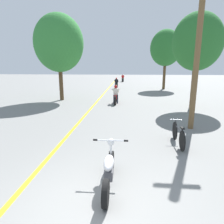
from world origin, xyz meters
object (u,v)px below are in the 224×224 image
(motorcycle_foreground, at_px, (109,169))
(bicycle_parked, at_px, (178,135))
(roadside_tree_left, at_px, (59,43))
(motorcycle_rider_mid, at_px, (116,85))
(roadside_tree_right_far, at_px, (166,48))
(motorcycle_rider_lead, at_px, (116,96))
(roadside_tree_right_near, at_px, (198,42))
(utility_pole, at_px, (197,55))
(motorcycle_rider_far, at_px, (123,79))

(motorcycle_foreground, height_order, bicycle_parked, motorcycle_foreground)
(roadside_tree_left, distance_m, motorcycle_rider_mid, 10.30)
(bicycle_parked, bearing_deg, roadside_tree_right_far, 82.03)
(motorcycle_rider_lead, bearing_deg, roadside_tree_right_near, -12.65)
(roadside_tree_right_far, bearing_deg, motorcycle_rider_mid, -178.60)
(utility_pole, xyz_separation_m, motorcycle_rider_lead, (-3.83, 5.98, -2.73))
(roadside_tree_right_near, height_order, roadside_tree_left, roadside_tree_left)
(roadside_tree_left, height_order, motorcycle_foreground, roadside_tree_left)
(roadside_tree_left, relative_size, motorcycle_foreground, 3.46)
(roadside_tree_left, height_order, motorcycle_rider_lead, roadside_tree_left)
(utility_pole, bearing_deg, roadside_tree_right_near, 72.78)
(roadside_tree_left, distance_m, motorcycle_rider_far, 20.55)
(motorcycle_rider_lead, relative_size, motorcycle_rider_mid, 1.01)
(roadside_tree_left, relative_size, bicycle_parked, 3.78)
(roadside_tree_right_far, distance_m, motorcycle_rider_mid, 7.21)
(utility_pole, bearing_deg, motorcycle_rider_lead, 122.64)
(motorcycle_foreground, relative_size, motorcycle_rider_lead, 0.94)
(roadside_tree_left, bearing_deg, motorcycle_rider_lead, -14.16)
(motorcycle_rider_lead, bearing_deg, utility_pole, -57.36)
(roadside_tree_right_near, height_order, motorcycle_rider_mid, roadside_tree_right_near)
(roadside_tree_right_far, height_order, motorcycle_foreground, roadside_tree_right_far)
(motorcycle_foreground, bearing_deg, motorcycle_rider_lead, 92.63)
(roadside_tree_right_near, relative_size, roadside_tree_right_far, 0.89)
(motorcycle_rider_lead, height_order, motorcycle_rider_mid, motorcycle_rider_lead)
(utility_pole, bearing_deg, roadside_tree_right_far, 84.80)
(motorcycle_rider_mid, bearing_deg, motorcycle_rider_lead, -86.97)
(roadside_tree_right_near, xyz_separation_m, motorcycle_rider_mid, (-5.83, 10.91, -3.77))
(roadside_tree_right_near, relative_size, bicycle_parked, 3.41)
(roadside_tree_left, bearing_deg, roadside_tree_right_near, -13.35)
(motorcycle_rider_mid, xyz_separation_m, motorcycle_rider_far, (0.50, 11.07, -0.00))
(motorcycle_rider_mid, bearing_deg, roadside_tree_right_far, 1.40)
(motorcycle_rider_far, relative_size, bicycle_parked, 1.12)
(roadside_tree_right_near, xyz_separation_m, roadside_tree_right_far, (-0.04, 11.05, 0.53))
(motorcycle_rider_mid, bearing_deg, bicycle_parked, -79.52)
(motorcycle_foreground, xyz_separation_m, motorcycle_rider_far, (-0.51, 31.55, 0.09))
(roadside_tree_left, bearing_deg, motorcycle_rider_mid, 64.44)
(roadside_tree_right_far, relative_size, motorcycle_rider_lead, 3.31)
(motorcycle_rider_mid, bearing_deg, roadside_tree_left, -115.56)
(motorcycle_foreground, bearing_deg, roadside_tree_left, 113.17)
(roadside_tree_right_near, distance_m, bicycle_parked, 8.28)
(motorcycle_rider_far, bearing_deg, motorcycle_rider_mid, -92.57)
(motorcycle_rider_lead, bearing_deg, motorcycle_foreground, -87.37)
(bicycle_parked, bearing_deg, motorcycle_rider_far, 95.52)
(motorcycle_rider_lead, xyz_separation_m, motorcycle_rider_far, (-0.02, 20.79, -0.02))
(roadside_tree_left, bearing_deg, utility_pole, -40.25)
(utility_pole, xyz_separation_m, roadside_tree_right_far, (1.44, 15.84, 1.55))
(roadside_tree_right_far, height_order, motorcycle_rider_lead, roadside_tree_right_far)
(bicycle_parked, bearing_deg, motorcycle_rider_mid, 100.48)
(motorcycle_rider_mid, height_order, bicycle_parked, motorcycle_rider_mid)
(motorcycle_foreground, relative_size, bicycle_parked, 1.09)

